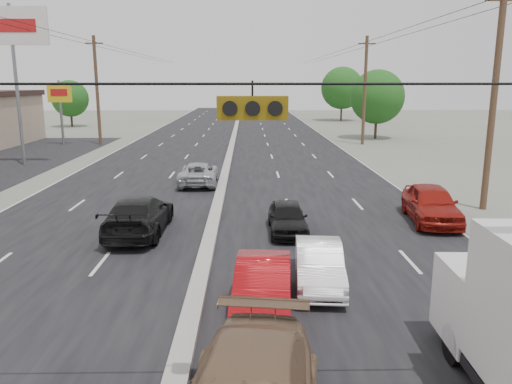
# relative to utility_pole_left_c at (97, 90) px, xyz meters

# --- Properties ---
(road_surface) EXTENTS (20.00, 160.00, 0.02)m
(road_surface) POSITION_rel_utility_pole_left_c_xyz_m (12.50, -10.00, -5.11)
(road_surface) COLOR black
(road_surface) RESTS_ON ground
(center_median) EXTENTS (0.50, 160.00, 0.20)m
(center_median) POSITION_rel_utility_pole_left_c_xyz_m (12.50, -10.00, -5.01)
(center_median) COLOR gray
(center_median) RESTS_ON ground
(utility_pole_left_c) EXTENTS (1.60, 0.30, 10.00)m
(utility_pole_left_c) POSITION_rel_utility_pole_left_c_xyz_m (0.00, 0.00, 0.00)
(utility_pole_left_c) COLOR #422D1E
(utility_pole_left_c) RESTS_ON ground
(utility_pole_right_b) EXTENTS (1.60, 0.30, 10.00)m
(utility_pole_right_b) POSITION_rel_utility_pole_left_c_xyz_m (25.00, -25.00, 0.00)
(utility_pole_right_b) COLOR #422D1E
(utility_pole_right_b) RESTS_ON ground
(utility_pole_right_c) EXTENTS (1.60, 0.30, 10.00)m
(utility_pole_right_c) POSITION_rel_utility_pole_left_c_xyz_m (25.00, 0.00, 0.00)
(utility_pole_right_c) COLOR #422D1E
(utility_pole_right_c) RESTS_ON ground
(traffic_signals) EXTENTS (25.00, 0.30, 0.54)m
(traffic_signals) POSITION_rel_utility_pole_left_c_xyz_m (13.90, -40.00, 0.39)
(traffic_signals) COLOR black
(traffic_signals) RESTS_ON ground
(pole_sign_billboard) EXTENTS (5.00, 0.25, 11.00)m
(pole_sign_billboard) POSITION_rel_utility_pole_left_c_xyz_m (-2.00, -12.00, 3.76)
(pole_sign_billboard) COLOR slate
(pole_sign_billboard) RESTS_ON ground
(pole_sign_far) EXTENTS (2.20, 0.25, 6.00)m
(pole_sign_far) POSITION_rel_utility_pole_left_c_xyz_m (-3.50, -0.00, -0.70)
(pole_sign_far) COLOR slate
(pole_sign_far) RESTS_ON ground
(tree_left_far) EXTENTS (4.80, 4.80, 6.12)m
(tree_left_far) POSITION_rel_utility_pole_left_c_xyz_m (-9.50, 20.00, -1.39)
(tree_left_far) COLOR #382619
(tree_left_far) RESTS_ON ground
(tree_right_mid) EXTENTS (5.60, 5.60, 7.14)m
(tree_right_mid) POSITION_rel_utility_pole_left_c_xyz_m (27.50, 5.00, -0.77)
(tree_right_mid) COLOR #382619
(tree_right_mid) RESTS_ON ground
(tree_right_far) EXTENTS (6.40, 6.40, 8.16)m
(tree_right_far) POSITION_rel_utility_pole_left_c_xyz_m (28.50, 30.00, -0.15)
(tree_right_far) COLOR #382619
(tree_right_far) RESTS_ON ground
(red_sedan) EXTENTS (1.71, 4.16, 1.34)m
(red_sedan) POSITION_rel_utility_pole_left_c_xyz_m (14.31, -35.47, -4.44)
(red_sedan) COLOR #96090E
(red_sedan) RESTS_ON ground
(queue_car_a) EXTENTS (1.46, 3.62, 1.23)m
(queue_car_a) POSITION_rel_utility_pole_left_c_xyz_m (15.50, -28.65, -4.49)
(queue_car_a) COLOR black
(queue_car_a) RESTS_ON ground
(queue_car_b) EXTENTS (1.61, 3.89, 1.25)m
(queue_car_b) POSITION_rel_utility_pole_left_c_xyz_m (16.00, -33.84, -4.48)
(queue_car_b) COLOR white
(queue_car_b) RESTS_ON ground
(queue_car_e) EXTENTS (2.36, 4.81, 1.58)m
(queue_car_e) POSITION_rel_utility_pole_left_c_xyz_m (21.70, -27.18, -4.32)
(queue_car_e) COLOR maroon
(queue_car_e) RESTS_ON ground
(oncoming_near) EXTENTS (2.14, 5.17, 1.50)m
(oncoming_near) POSITION_rel_utility_pole_left_c_xyz_m (9.69, -28.66, -4.36)
(oncoming_near) COLOR black
(oncoming_near) RESTS_ON ground
(oncoming_far) EXTENTS (2.26, 4.70, 1.29)m
(oncoming_far) POSITION_rel_utility_pole_left_c_xyz_m (11.10, -19.02, -4.46)
(oncoming_far) COLOR #A3A5AA
(oncoming_far) RESTS_ON ground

